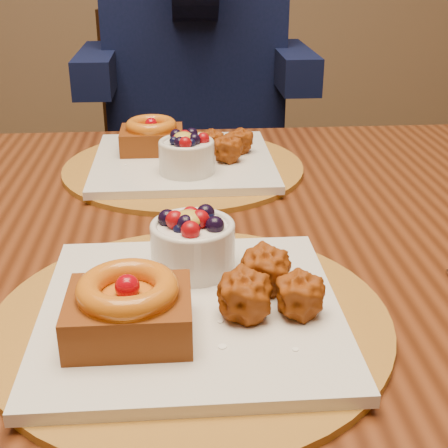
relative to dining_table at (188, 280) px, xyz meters
The scene contains 5 objects.
dining_table is the anchor object (origin of this frame).
place_setting_near 0.24m from the dining_table, 90.69° to the right, with size 0.38×0.38×0.09m.
place_setting_far 0.24m from the dining_table, 90.56° to the left, with size 0.38×0.38×0.08m.
chair_far 0.94m from the dining_table, 90.93° to the left, with size 0.50×0.50×0.92m.
diner 0.93m from the dining_table, 87.43° to the left, with size 0.54×0.52×0.89m.
Camera 1 is at (0.08, -0.76, 1.09)m, focal length 50.00 mm.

